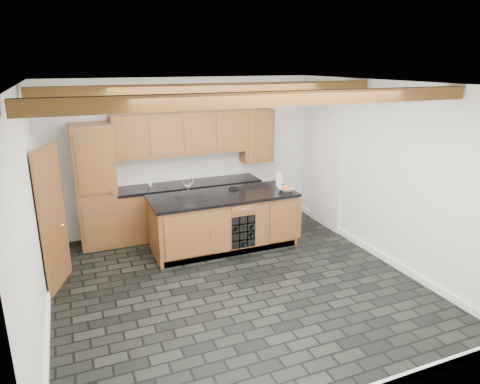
# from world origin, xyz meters

# --- Properties ---
(ground) EXTENTS (5.00, 5.00, 0.00)m
(ground) POSITION_xyz_m (0.00, 0.00, 0.00)
(ground) COLOR black
(ground) RESTS_ON ground
(room_shell) EXTENTS (5.01, 5.00, 5.00)m
(room_shell) POSITION_xyz_m (-0.09, 0.53, 1.53)
(room_shell) COLOR white
(room_shell) RESTS_ON ground
(back_cabinetry) EXTENTS (3.65, 0.62, 2.20)m
(back_cabinetry) POSITION_xyz_m (-0.38, 2.24, 0.98)
(back_cabinetry) COLOR #94582F
(back_cabinetry) RESTS_ON ground
(island) EXTENTS (2.48, 0.96, 0.93)m
(island) POSITION_xyz_m (0.31, 1.28, 0.46)
(island) COLOR #94582F
(island) RESTS_ON ground
(faucet) EXTENTS (0.45, 0.40, 0.34)m
(faucet) POSITION_xyz_m (-0.25, 1.33, 0.96)
(faucet) COLOR black
(faucet) RESTS_ON island
(kitchen_scale) EXTENTS (0.16, 0.10, 0.05)m
(kitchen_scale) POSITION_xyz_m (0.58, 1.53, 0.95)
(kitchen_scale) COLOR black
(kitchen_scale) RESTS_ON island
(fruit_bowl) EXTENTS (0.27, 0.27, 0.06)m
(fruit_bowl) POSITION_xyz_m (1.36, 1.07, 0.96)
(fruit_bowl) COLOR beige
(fruit_bowl) RESTS_ON island
(fruit_cluster) EXTENTS (0.16, 0.17, 0.07)m
(fruit_cluster) POSITION_xyz_m (1.36, 1.07, 1.00)
(fruit_cluster) COLOR red
(fruit_cluster) RESTS_ON fruit_bowl
(paper_towel) EXTENTS (0.12, 0.12, 0.22)m
(paper_towel) POSITION_xyz_m (1.42, 1.44, 1.04)
(paper_towel) COLOR white
(paper_towel) RESTS_ON island
(mug) EXTENTS (0.09, 0.09, 0.08)m
(mug) POSITION_xyz_m (-0.73, 2.27, 0.97)
(mug) COLOR white
(mug) RESTS_ON back_cabinetry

